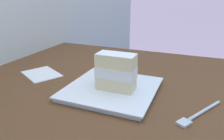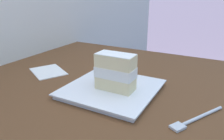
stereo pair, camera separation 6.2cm
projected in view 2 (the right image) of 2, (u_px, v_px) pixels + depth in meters
patio_table at (143, 117)px, 0.68m from camera, size 1.58×0.87×0.72m
dessert_plate at (112, 89)px, 0.64m from camera, size 0.25×0.25×0.02m
cake_slice at (116, 72)px, 0.61m from camera, size 0.11×0.06×0.10m
dessert_fork at (195, 119)px, 0.50m from camera, size 0.10×0.16×0.01m
paper_napkin at (48, 71)px, 0.80m from camera, size 0.17×0.15×0.00m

